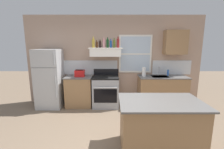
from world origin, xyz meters
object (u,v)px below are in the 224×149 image
object	(u,v)px
bottle_brown_stout	(96,45)
bottle_red_label_wine	(117,43)
bottle_rose_pink	(103,43)
bottle_champagne_gold_foil	(93,43)
dish_soap_bottle	(167,73)
bottle_balsamic_dark	(99,44)
refrigerator	(49,79)
bottle_dark_green_wine	(107,43)
paper_towel_roll	(143,72)
bottle_olive_oil_square	(114,44)
kitchen_island	(159,125)
bottle_blue_liqueur	(110,44)
toaster	(79,73)
stove_range	(105,91)

from	to	relation	value
bottle_brown_stout	bottle_red_label_wine	world-z (taller)	bottle_red_label_wine
bottle_red_label_wine	bottle_rose_pink	bearing A→B (deg)	177.76
bottle_champagne_gold_foil	bottle_rose_pink	bearing A→B (deg)	-9.58
dish_soap_bottle	bottle_balsamic_dark	bearing A→B (deg)	-179.34
refrigerator	dish_soap_bottle	bearing A→B (deg)	2.60
bottle_dark_green_wine	paper_towel_roll	xyz separation A→B (m)	(1.07, -0.05, -0.82)
bottle_olive_oil_square	kitchen_island	bearing A→B (deg)	-70.13
bottle_brown_stout	paper_towel_roll	world-z (taller)	bottle_brown_stout
bottle_champagne_gold_foil	bottle_brown_stout	size ratio (longest dim) A/B	1.49
bottle_brown_stout	bottle_blue_liqueur	world-z (taller)	bottle_blue_liqueur
bottle_dark_green_wine	bottle_red_label_wine	world-z (taller)	bottle_red_label_wine
paper_towel_roll	dish_soap_bottle	world-z (taller)	paper_towel_roll
bottle_champagne_gold_foil	bottle_blue_liqueur	bearing A→B (deg)	-5.43
toaster	dish_soap_bottle	xyz separation A→B (m)	(2.64, 0.12, -0.01)
bottle_balsamic_dark	bottle_red_label_wine	distance (m)	0.52
bottle_balsamic_dark	bottle_rose_pink	distance (m)	0.12
kitchen_island	refrigerator	bearing A→B (deg)	143.14
bottle_balsamic_dark	paper_towel_roll	size ratio (longest dim) A/B	0.85
refrigerator	bottle_dark_green_wine	xyz separation A→B (m)	(1.71, 0.11, 1.01)
bottle_champagne_gold_foil	bottle_brown_stout	xyz separation A→B (m)	(0.11, -0.08, -0.04)
bottle_red_label_wine	kitchen_island	xyz separation A→B (m)	(0.65, -2.09, -1.42)
toaster	bottle_balsamic_dark	world-z (taller)	bottle_balsamic_dark
toaster	bottle_olive_oil_square	bearing A→B (deg)	4.51
bottle_balsamic_dark	bottle_rose_pink	bearing A→B (deg)	-10.60
bottle_dark_green_wine	bottle_olive_oil_square	xyz separation A→B (m)	(0.19, 0.01, -0.01)
bottle_brown_stout	bottle_blue_liqueur	distance (m)	0.40
paper_towel_roll	bottle_balsamic_dark	bearing A→B (deg)	176.61
refrigerator	bottle_blue_liqueur	bearing A→B (deg)	3.80
bottle_blue_liqueur	bottle_olive_oil_square	world-z (taller)	bottle_olive_oil_square
toaster	paper_towel_roll	world-z (taller)	paper_towel_roll
stove_range	bottle_blue_liqueur	size ratio (longest dim) A/B	4.34
toaster	bottle_blue_liqueur	size ratio (longest dim) A/B	1.18
bottle_brown_stout	paper_towel_roll	xyz separation A→B (m)	(1.38, -0.02, -0.79)
bottle_red_label_wine	kitchen_island	size ratio (longest dim) A/B	0.23
paper_towel_roll	kitchen_island	bearing A→B (deg)	-93.32
stove_range	bottle_red_label_wine	xyz separation A→B (m)	(0.36, 0.08, 1.41)
bottle_champagne_gold_foil	paper_towel_roll	size ratio (longest dim) A/B	1.17
bottle_champagne_gold_foil	bottle_rose_pink	world-z (taller)	bottle_champagne_gold_foil
toaster	bottle_brown_stout	bearing A→B (deg)	4.78
bottle_dark_green_wine	paper_towel_roll	bearing A→B (deg)	-2.77
bottle_olive_oil_square	bottle_balsamic_dark	bearing A→B (deg)	177.71
bottle_champagne_gold_foil	bottle_blue_liqueur	world-z (taller)	bottle_champagne_gold_foil
bottle_balsamic_dark	kitchen_island	xyz separation A→B (m)	(1.17, -2.13, -1.38)
stove_range	bottle_blue_liqueur	world-z (taller)	bottle_blue_liqueur
bottle_dark_green_wine	paper_towel_roll	size ratio (longest dim) A/B	1.09
bottle_rose_pink	bottle_blue_liqueur	size ratio (longest dim) A/B	1.19
bottle_champagne_gold_foil	bottle_dark_green_wine	world-z (taller)	bottle_champagne_gold_foil
bottle_brown_stout	paper_towel_roll	distance (m)	1.59
toaster	bottle_balsamic_dark	distance (m)	1.03
bottle_olive_oil_square	stove_range	bearing A→B (deg)	-158.42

